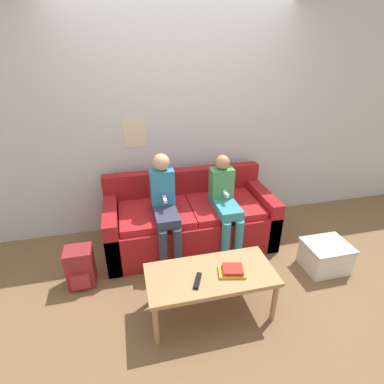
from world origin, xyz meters
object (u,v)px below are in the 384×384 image
(backpack, at_px, (80,267))
(storage_box, at_px, (325,256))
(person_left, at_px, (165,204))
(coffee_table, at_px, (211,277))
(couch, at_px, (189,220))
(person_right, at_px, (225,201))
(tv_remote, at_px, (198,281))

(backpack, bearing_deg, storage_box, -8.13)
(storage_box, height_order, backpack, backpack)
(person_left, relative_size, storage_box, 2.58)
(coffee_table, xyz_separation_m, person_left, (-0.24, 0.85, 0.26))
(coffee_table, bearing_deg, couch, 86.65)
(couch, relative_size, coffee_table, 1.75)
(couch, xyz_separation_m, backpack, (-1.16, -0.44, -0.09))
(person_right, xyz_separation_m, backpack, (-1.50, -0.23, -0.40))
(person_right, height_order, backpack, person_right)
(coffee_table, relative_size, person_right, 1.00)
(person_right, bearing_deg, tv_remote, -120.35)
(person_right, bearing_deg, couch, 149.52)
(tv_remote, bearing_deg, couch, 104.50)
(coffee_table, relative_size, tv_remote, 6.12)
(person_right, height_order, storage_box, person_right)
(person_left, height_order, storage_box, person_left)
(couch, relative_size, person_left, 1.64)
(tv_remote, relative_size, storage_box, 0.39)
(coffee_table, bearing_deg, tv_remote, -151.34)
(person_right, distance_m, backpack, 1.57)
(person_right, relative_size, backpack, 2.67)
(storage_box, distance_m, backpack, 2.42)
(coffee_table, relative_size, person_left, 0.94)
(couch, bearing_deg, coffee_table, -93.35)
(coffee_table, height_order, person_left, person_left)
(couch, relative_size, tv_remote, 10.70)
(person_left, bearing_deg, couch, 32.38)
(couch, xyz_separation_m, storage_box, (1.24, -0.78, -0.13))
(tv_remote, relative_size, backpack, 0.43)
(person_left, distance_m, person_right, 0.64)
(storage_box, bearing_deg, coffee_table, -168.63)
(tv_remote, xyz_separation_m, storage_box, (1.43, 0.33, -0.28))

